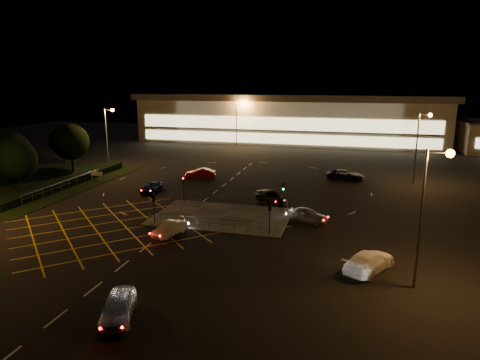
% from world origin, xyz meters
% --- Properties ---
extents(ground, '(180.00, 180.00, 0.00)m').
position_xyz_m(ground, '(0.00, 0.00, 0.00)').
color(ground, black).
rests_on(ground, ground).
extents(pedestrian_island, '(14.00, 9.00, 0.12)m').
position_xyz_m(pedestrian_island, '(2.00, -2.00, 0.06)').
color(pedestrian_island, '#4C4944').
rests_on(pedestrian_island, ground).
extents(grass_verge, '(18.00, 30.00, 0.08)m').
position_xyz_m(grass_verge, '(-28.00, 6.00, 0.04)').
color(grass_verge, black).
rests_on(grass_verge, ground).
extents(hedge, '(2.00, 26.00, 1.00)m').
position_xyz_m(hedge, '(-23.00, 6.00, 0.50)').
color(hedge, black).
rests_on(hedge, ground).
extents(supermarket, '(72.00, 26.50, 10.50)m').
position_xyz_m(supermarket, '(0.00, 61.95, 5.31)').
color(supermarket, beige).
rests_on(supermarket, ground).
extents(streetlight_se, '(1.78, 0.56, 10.03)m').
position_xyz_m(streetlight_se, '(20.44, -14.00, 6.56)').
color(streetlight_se, slate).
rests_on(streetlight_se, ground).
extents(streetlight_nw, '(1.78, 0.56, 10.03)m').
position_xyz_m(streetlight_nw, '(-23.56, 18.00, 6.56)').
color(streetlight_nw, slate).
rests_on(streetlight_nw, ground).
extents(streetlight_ne, '(1.78, 0.56, 10.03)m').
position_xyz_m(streetlight_ne, '(24.44, 20.00, 6.56)').
color(streetlight_ne, slate).
rests_on(streetlight_ne, ground).
extents(streetlight_far_left, '(1.78, 0.56, 10.03)m').
position_xyz_m(streetlight_far_left, '(-9.56, 48.00, 6.56)').
color(streetlight_far_left, slate).
rests_on(streetlight_far_left, ground).
extents(streetlight_far_right, '(1.78, 0.56, 10.03)m').
position_xyz_m(streetlight_far_right, '(30.44, 50.00, 6.56)').
color(streetlight_far_right, slate).
rests_on(streetlight_far_right, ground).
extents(signal_sw, '(0.28, 0.30, 3.15)m').
position_xyz_m(signal_sw, '(-4.00, -5.99, 2.37)').
color(signal_sw, black).
rests_on(signal_sw, pedestrian_island).
extents(signal_se, '(0.28, 0.30, 3.15)m').
position_xyz_m(signal_se, '(8.00, -5.99, 2.37)').
color(signal_se, black).
rests_on(signal_se, pedestrian_island).
extents(signal_nw, '(0.28, 0.30, 3.15)m').
position_xyz_m(signal_nw, '(-4.00, 1.99, 2.37)').
color(signal_nw, black).
rests_on(signal_nw, pedestrian_island).
extents(signal_ne, '(0.28, 0.30, 3.15)m').
position_xyz_m(signal_ne, '(8.00, 1.99, 2.37)').
color(signal_ne, black).
rests_on(signal_ne, pedestrian_island).
extents(tree_b, '(5.40, 5.40, 7.35)m').
position_xyz_m(tree_b, '(-32.00, 6.00, 4.64)').
color(tree_b, black).
rests_on(tree_b, ground).
extents(tree_c, '(5.76, 5.76, 7.84)m').
position_xyz_m(tree_c, '(-28.00, 14.00, 4.95)').
color(tree_c, black).
rests_on(tree_c, ground).
extents(tree_d, '(4.68, 4.68, 6.37)m').
position_xyz_m(tree_d, '(-34.00, 20.00, 4.02)').
color(tree_d, black).
rests_on(tree_d, ground).
extents(tree_e, '(5.40, 5.40, 7.35)m').
position_xyz_m(tree_e, '(-26.00, 0.00, 4.64)').
color(tree_e, black).
rests_on(tree_e, ground).
extents(car_near_silver, '(3.34, 4.99, 1.58)m').
position_xyz_m(car_near_silver, '(1.80, -23.04, 0.79)').
color(car_near_silver, '#BABCC2').
rests_on(car_near_silver, ground).
extents(car_queue_white, '(2.43, 4.16, 1.30)m').
position_xyz_m(car_queue_white, '(-1.18, -8.55, 0.65)').
color(car_queue_white, silver).
rests_on(car_queue_white, ground).
extents(car_left_blue, '(2.64, 4.69, 1.24)m').
position_xyz_m(car_left_blue, '(-10.26, 5.93, 0.62)').
color(car_left_blue, '#0D134E').
rests_on(car_left_blue, ground).
extents(car_far_dkgrey, '(4.76, 4.86, 1.40)m').
position_xyz_m(car_far_dkgrey, '(5.98, 5.00, 0.70)').
color(car_far_dkgrey, black).
rests_on(car_far_dkgrey, ground).
extents(car_right_silver, '(4.69, 3.04, 1.49)m').
position_xyz_m(car_right_silver, '(11.05, -1.19, 0.74)').
color(car_right_silver, '#B7BABF').
rests_on(car_right_silver, ground).
extents(car_circ_red, '(4.77, 2.72, 1.49)m').
position_xyz_m(car_circ_red, '(-6.72, 15.24, 0.74)').
color(car_circ_red, '#A0120B').
rests_on(car_circ_red, ground).
extents(car_east_grey, '(5.56, 2.86, 1.50)m').
position_xyz_m(car_east_grey, '(14.49, 19.65, 0.75)').
color(car_east_grey, black).
rests_on(car_east_grey, ground).
extents(car_approach_white, '(4.54, 5.78, 1.57)m').
position_xyz_m(car_approach_white, '(16.97, -11.89, 0.78)').
color(car_approach_white, silver).
rests_on(car_approach_white, ground).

